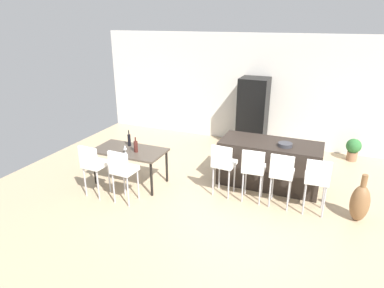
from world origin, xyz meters
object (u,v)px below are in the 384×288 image
object	(u,v)px
bar_chair_right	(282,172)
dining_chair_far	(122,169)
bar_chair_left	(223,162)
floor_vase	(360,203)
bar_chair_far	(317,178)
fruit_bowl	(285,145)
bar_chair_middle	(253,167)
potted_plant	(353,148)
wine_bottle_left	(129,140)
wine_bottle_inner	(136,146)
dining_table	(130,153)
refrigerator	(253,113)
wine_glass_middle	(125,147)
kitchen_island	(269,163)
dining_chair_near	(93,163)

from	to	relation	value
bar_chair_right	dining_chair_far	bearing A→B (deg)	-160.08
bar_chair_left	floor_vase	world-z (taller)	bar_chair_left
bar_chair_far	fruit_bowl	size ratio (longest dim) A/B	3.85
bar_chair_middle	potted_plant	bearing A→B (deg)	57.37
wine_bottle_left	wine_bottle_inner	world-z (taller)	wine_bottle_left
bar_chair_left	fruit_bowl	bearing A→B (deg)	34.53
bar_chair_middle	wine_bottle_inner	distance (m)	2.33
dining_table	refrigerator	bearing A→B (deg)	59.31
bar_chair_right	bar_chair_far	bearing A→B (deg)	0.01
dining_chair_far	wine_bottle_left	distance (m)	1.05
floor_vase	wine_glass_middle	bearing A→B (deg)	-173.57
kitchen_island	wine_glass_middle	world-z (taller)	kitchen_island
bar_chair_middle	refrigerator	distance (m)	2.93
kitchen_island	floor_vase	distance (m)	1.83
bar_chair_left	bar_chair_far	bearing A→B (deg)	-0.00
wine_glass_middle	dining_chair_far	bearing A→B (deg)	-61.74
wine_glass_middle	floor_vase	world-z (taller)	wine_glass_middle
bar_chair_far	wine_bottle_left	xyz separation A→B (m)	(-3.71, -0.04, 0.17)
kitchen_island	wine_bottle_inner	distance (m)	2.73
fruit_bowl	floor_vase	distance (m)	1.64
bar_chair_left	dining_table	bearing A→B (deg)	-173.33
bar_chair_far	floor_vase	bearing A→B (deg)	5.09
kitchen_island	bar_chair_left	distance (m)	1.12
dining_table	dining_chair_near	size ratio (longest dim) A/B	1.39
wine_bottle_inner	dining_chair_near	bearing A→B (deg)	-126.70
bar_chair_middle	dining_table	size ratio (longest dim) A/B	0.72
potted_plant	bar_chair_right	bearing A→B (deg)	-114.72
bar_chair_far	wine_bottle_left	world-z (taller)	wine_bottle_left
bar_chair_left	potted_plant	world-z (taller)	bar_chair_left
floor_vase	potted_plant	size ratio (longest dim) A/B	1.56
wine_bottle_inner	bar_chair_far	bearing A→B (deg)	4.65
kitchen_island	bar_chair_left	xyz separation A→B (m)	(-0.73, -0.82, 0.24)
floor_vase	wine_bottle_left	bearing A→B (deg)	-178.66
potted_plant	dining_chair_near	bearing A→B (deg)	-140.68
bar_chair_middle	floor_vase	world-z (taller)	bar_chair_middle
kitchen_island	dining_table	world-z (taller)	kitchen_island
bar_chair_right	bar_chair_far	world-z (taller)	same
kitchen_island	wine_bottle_left	bearing A→B (deg)	-162.79
bar_chair_left	wine_bottle_inner	xyz separation A→B (m)	(-1.74, -0.28, 0.16)
wine_bottle_left	wine_bottle_inner	bearing A→B (deg)	-38.00
bar_chair_far	fruit_bowl	xyz separation A→B (m)	(-0.65, 0.70, 0.26)
wine_glass_middle	bar_chair_left	bearing A→B (deg)	12.48
wine_bottle_inner	potted_plant	size ratio (longest dim) A/B	0.56
dining_table	wine_bottle_left	world-z (taller)	wine_bottle_left
wine_glass_middle	potted_plant	distance (m)	5.40
dining_table	potted_plant	world-z (taller)	dining_table
bar_chair_middle	kitchen_island	bearing A→B (deg)	79.24
bar_chair_left	dining_table	distance (m)	1.93
dining_chair_near	dining_chair_far	bearing A→B (deg)	-0.00
bar_chair_far	fruit_bowl	bearing A→B (deg)	133.06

